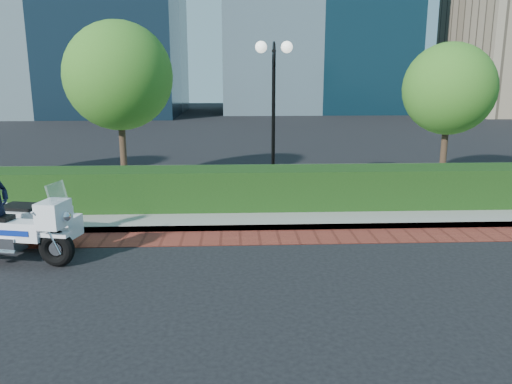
{
  "coord_description": "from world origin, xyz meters",
  "views": [
    {
      "loc": [
        -0.13,
        -8.8,
        3.4
      ],
      "look_at": [
        0.35,
        1.6,
        1.0
      ],
      "focal_mm": 35.0,
      "sensor_mm": 36.0,
      "label": 1
    }
  ],
  "objects_px": {
    "tree_b": "(119,76)",
    "tree_c": "(449,89)",
    "police_motorcycle": "(15,221)",
    "lamppost": "(274,94)"
  },
  "relations": [
    {
      "from": "tree_b",
      "to": "police_motorcycle",
      "type": "bearing_deg",
      "value": -98.0
    },
    {
      "from": "lamppost",
      "to": "police_motorcycle",
      "type": "xyz_separation_m",
      "value": [
        -5.33,
        -4.61,
        -2.24
      ]
    },
    {
      "from": "police_motorcycle",
      "to": "tree_b",
      "type": "bearing_deg",
      "value": 94.21
    },
    {
      "from": "tree_c",
      "to": "police_motorcycle",
      "type": "height_order",
      "value": "tree_c"
    },
    {
      "from": "tree_b",
      "to": "tree_c",
      "type": "relative_size",
      "value": 1.14
    },
    {
      "from": "tree_b",
      "to": "tree_c",
      "type": "height_order",
      "value": "tree_b"
    },
    {
      "from": "tree_b",
      "to": "tree_c",
      "type": "bearing_deg",
      "value": -0.0
    },
    {
      "from": "tree_b",
      "to": "tree_c",
      "type": "xyz_separation_m",
      "value": [
        10.0,
        -0.0,
        -0.39
      ]
    },
    {
      "from": "lamppost",
      "to": "tree_c",
      "type": "xyz_separation_m",
      "value": [
        5.5,
        1.3,
        0.09
      ]
    },
    {
      "from": "lamppost",
      "to": "tree_b",
      "type": "relative_size",
      "value": 0.86
    }
  ]
}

